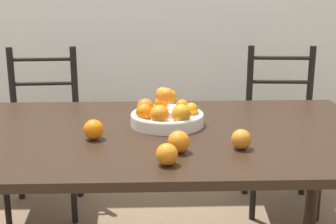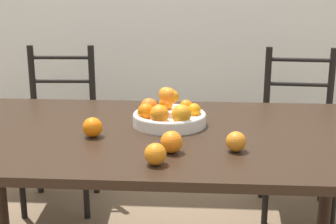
{
  "view_description": "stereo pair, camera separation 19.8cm",
  "coord_description": "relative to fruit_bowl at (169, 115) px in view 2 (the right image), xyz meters",
  "views": [
    {
      "loc": [
        0.01,
        -1.91,
        1.35
      ],
      "look_at": [
        0.08,
        -0.0,
        0.83
      ],
      "focal_mm": 50.0,
      "sensor_mm": 36.0,
      "label": 1
    },
    {
      "loc": [
        0.21,
        -1.91,
        1.35
      ],
      "look_at": [
        0.08,
        -0.0,
        0.83
      ],
      "focal_mm": 50.0,
      "sensor_mm": 36.0,
      "label": 2
    }
  ],
  "objects": [
    {
      "name": "chair_right",
      "position": [
        0.74,
        0.72,
        -0.33
      ],
      "size": [
        0.45,
        0.43,
        0.99
      ],
      "rotation": [
        0.0,
        0.0,
        -0.07
      ],
      "color": "black",
      "rests_on": "ground_plane"
    },
    {
      "name": "orange_loose_0",
      "position": [
        -0.01,
        -0.48,
        -0.01
      ],
      "size": [
        0.08,
        0.08,
        0.08
      ],
      "color": "orange",
      "rests_on": "dining_table"
    },
    {
      "name": "fruit_bowl",
      "position": [
        0.0,
        0.0,
        0.0
      ],
      "size": [
        0.33,
        0.33,
        0.17
      ],
      "color": "white",
      "rests_on": "dining_table"
    },
    {
      "name": "dining_table",
      "position": [
        -0.08,
        -0.09,
        -0.13
      ],
      "size": [
        1.97,
        1.07,
        0.75
      ],
      "color": "black",
      "rests_on": "ground_plane"
    },
    {
      "name": "chair_left",
      "position": [
        -0.73,
        0.72,
        -0.33
      ],
      "size": [
        0.44,
        0.42,
        0.99
      ],
      "rotation": [
        0.0,
        0.0,
        0.06
      ],
      "color": "black",
      "rests_on": "ground_plane"
    },
    {
      "name": "orange_loose_1",
      "position": [
        -0.3,
        -0.19,
        -0.01
      ],
      "size": [
        0.08,
        0.08,
        0.08
      ],
      "color": "orange",
      "rests_on": "dining_table"
    },
    {
      "name": "orange_loose_3",
      "position": [
        0.03,
        -0.35,
        -0.01
      ],
      "size": [
        0.08,
        0.08,
        0.08
      ],
      "color": "orange",
      "rests_on": "dining_table"
    },
    {
      "name": "orange_loose_2",
      "position": [
        0.28,
        -0.32,
        -0.01
      ],
      "size": [
        0.08,
        0.08,
        0.08
      ],
      "color": "orange",
      "rests_on": "dining_table"
    }
  ]
}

